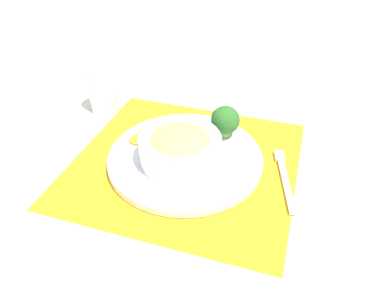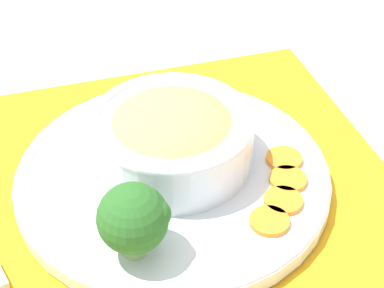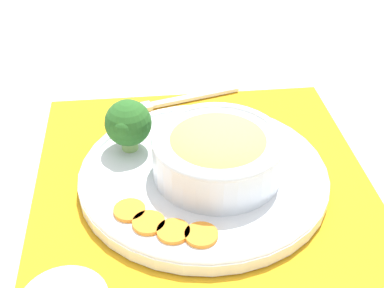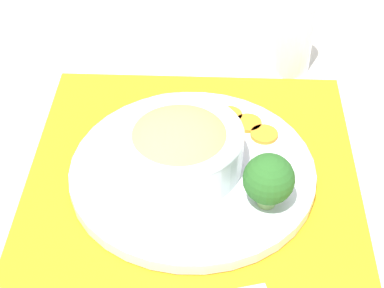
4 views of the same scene
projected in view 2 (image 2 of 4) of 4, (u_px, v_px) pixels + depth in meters
name	position (u px, v px, depth m)	size (l,w,h in m)	color
ground_plane	(173.00, 186.00, 0.67)	(4.00, 4.00, 0.00)	beige
placemat	(173.00, 185.00, 0.66)	(0.51, 0.49, 0.00)	orange
plate	(173.00, 175.00, 0.66)	(0.32, 0.32, 0.02)	silver
bowl	(172.00, 135.00, 0.65)	(0.17, 0.17, 0.07)	silver
broccoli_floret	(133.00, 219.00, 0.54)	(0.06, 0.06, 0.07)	#84AD5B
carrot_slice_near	(269.00, 221.00, 0.60)	(0.04, 0.04, 0.01)	orange
carrot_slice_middle	(283.00, 201.00, 0.62)	(0.04, 0.04, 0.01)	orange
carrot_slice_far	(288.00, 179.00, 0.64)	(0.04, 0.04, 0.01)	orange
carrot_slice_extra	(284.00, 159.00, 0.66)	(0.04, 0.04, 0.01)	orange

